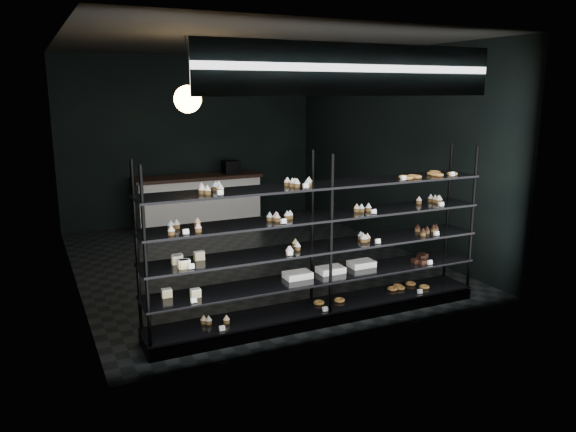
# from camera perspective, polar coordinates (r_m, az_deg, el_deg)

# --- Properties ---
(room) EXTENTS (5.01, 6.01, 3.20)m
(room) POSITION_cam_1_polar(r_m,az_deg,el_deg) (8.33, -4.14, 6.05)
(room) COLOR black
(room) RESTS_ON ground
(display_shelf) EXTENTS (4.00, 0.50, 1.91)m
(display_shelf) POSITION_cam_1_polar(r_m,az_deg,el_deg) (6.31, 3.20, -5.14)
(display_shelf) COLOR black
(display_shelf) RESTS_ON room
(signage) EXTENTS (3.30, 0.05, 0.50)m
(signage) POSITION_cam_1_polar(r_m,az_deg,el_deg) (5.65, 6.87, 14.56)
(signage) COLOR #0C103C
(signage) RESTS_ON room
(pendant_lamp) EXTENTS (0.33, 0.33, 0.89)m
(pendant_lamp) POSITION_cam_1_polar(r_m,az_deg,el_deg) (6.93, -10.15, 11.61)
(pendant_lamp) COLOR black
(pendant_lamp) RESTS_ON room
(service_counter) EXTENTS (2.40, 0.65, 1.23)m
(service_counter) POSITION_cam_1_polar(r_m,az_deg,el_deg) (10.83, -9.06, 1.58)
(service_counter) COLOR silver
(service_counter) RESTS_ON room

